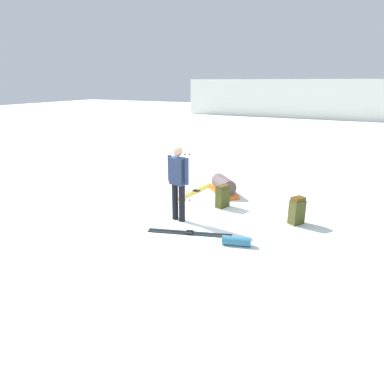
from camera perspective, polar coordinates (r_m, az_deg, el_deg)
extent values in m
plane|color=white|center=(7.54, 0.00, -5.05)|extent=(80.00, 80.00, 0.00)
cube|color=white|center=(32.98, 17.05, 15.21)|extent=(18.71, 5.36, 3.20)
cylinder|color=black|center=(7.41, -1.75, -1.95)|extent=(0.14, 0.14, 0.85)
cylinder|color=black|center=(7.53, -2.92, -1.62)|extent=(0.14, 0.14, 0.85)
cube|color=navy|center=(7.25, -2.41, 3.60)|extent=(0.38, 0.28, 0.60)
cylinder|color=navy|center=(7.10, -0.93, 3.53)|extent=(0.09, 0.09, 0.58)
cylinder|color=navy|center=(7.40, -3.83, 4.11)|extent=(0.09, 0.09, 0.58)
sphere|color=tan|center=(7.15, -2.46, 7.01)|extent=(0.22, 0.22, 0.22)
cube|color=black|center=(7.01, -0.38, -6.88)|extent=(1.70, 0.58, 0.02)
cube|color=black|center=(6.99, -0.38, -6.69)|extent=(0.15, 0.10, 0.03)
cube|color=black|center=(6.92, -0.53, -7.23)|extent=(1.70, 0.58, 0.02)
cube|color=black|center=(6.91, -0.53, -7.04)|extent=(0.15, 0.10, 0.03)
cube|color=gold|center=(9.51, 0.95, 0.06)|extent=(0.31, 1.80, 0.02)
cube|color=black|center=(9.50, 0.95, 0.20)|extent=(0.08, 0.15, 0.03)
cube|color=gold|center=(9.56, 0.45, 0.17)|extent=(0.31, 1.80, 0.02)
cube|color=black|center=(9.55, 0.45, 0.31)|extent=(0.08, 0.15, 0.03)
cube|color=#404318|center=(8.34, 5.26, -0.98)|extent=(0.30, 0.39, 0.49)
cube|color=#433B18|center=(8.25, 5.32, 0.88)|extent=(0.27, 0.35, 0.08)
cube|color=#42431B|center=(7.68, 17.51, -3.32)|extent=(0.35, 0.38, 0.54)
cube|color=#4D3812|center=(7.57, 17.73, -1.14)|extent=(0.32, 0.34, 0.08)
cylinder|color=#BBB7BE|center=(8.53, -1.22, 2.20)|extent=(0.02, 0.02, 1.24)
sphere|color=#A51919|center=(8.37, -1.25, 6.49)|extent=(0.05, 0.05, 0.05)
cylinder|color=black|center=(8.70, -1.20, -1.35)|extent=(0.07, 0.07, 0.01)
cylinder|color=#BBB7BE|center=(8.51, -0.42, 2.16)|extent=(0.02, 0.02, 1.24)
sphere|color=#A51919|center=(8.35, -0.43, 6.46)|extent=(0.05, 0.05, 0.05)
cylinder|color=black|center=(8.68, -0.41, -1.40)|extent=(0.07, 0.07, 0.01)
cube|color=orange|center=(9.39, 5.40, -0.04)|extent=(1.16, 1.17, 0.09)
cylinder|color=#5A494E|center=(9.31, 5.44, 1.39)|extent=(0.87, 0.88, 0.40)
cylinder|color=teal|center=(6.52, 7.62, -8.30)|extent=(0.58, 0.32, 0.18)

